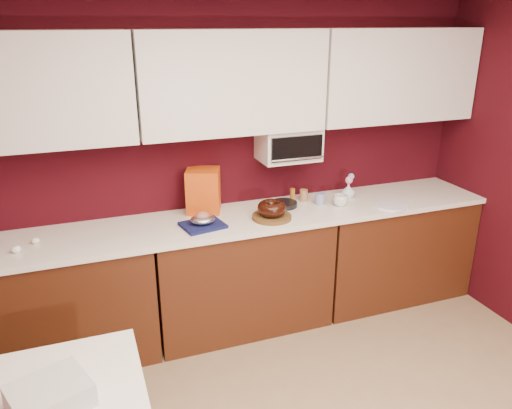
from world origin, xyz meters
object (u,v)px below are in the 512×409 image
Objects in this scene: bundt_cake at (272,208)px; newspaper_stack at (50,396)px; blue_jar at (320,199)px; foil_ham_nest at (203,219)px; toaster_oven at (288,144)px; coffee_mug at (340,199)px; pandoro_box at (203,191)px; flower_vase at (348,190)px.

newspaper_stack is (-1.49, -1.28, -0.18)m from bundt_cake.
blue_jar reaches higher than newspaper_stack.
foil_ham_nest reaches higher than newspaper_stack.
toaster_oven is 2.13× the size of bundt_cake.
bundt_cake is at bearing -173.87° from coffee_mug.
pandoro_box is (0.08, 0.29, 0.11)m from foil_ham_nest.
coffee_mug is 0.22m from flower_vase.
blue_jar is at bearing 17.67° from bundt_cake.
foil_ham_nest is 1.64× the size of coffee_mug.
bundt_cake is 1.22× the size of foil_ham_nest.
newspaper_stack is (-1.07, -1.59, -0.26)m from pandoro_box.
pandoro_box reaches higher than foil_ham_nest.
toaster_oven is 3.47× the size of flower_vase.
blue_jar is 0.30m from flower_vase.
bundt_cake is 0.70× the size of newspaper_stack.
toaster_oven is 0.73m from pandoro_box.
foil_ham_nest is 1.11m from coffee_mug.
foil_ham_nest is (-0.75, -0.25, -0.42)m from toaster_oven.
flower_vase is at bearing 33.55° from newspaper_stack.
coffee_mug is at bearing -30.71° from toaster_oven.
newspaper_stack is (-1.74, -1.55, -0.57)m from toaster_oven.
foil_ham_nest is 1.27m from flower_vase.
newspaper_stack is at bearing -143.97° from blue_jar.
foil_ham_nest is at bearing 52.87° from newspaper_stack.
toaster_oven reaches higher than newspaper_stack.
pandoro_box is at bearing 73.72° from foil_ham_nest.
toaster_oven is at bearing 149.29° from coffee_mug.
newspaper_stack is at bearing -146.45° from flower_vase.
foil_ham_nest is 0.53× the size of pandoro_box.
pandoro_box is 3.10× the size of coffee_mug.
coffee_mug is 0.16m from blue_jar.
pandoro_box is (-0.42, 0.31, 0.08)m from bundt_cake.
foil_ham_nest is 0.98m from blue_jar.
flower_vase reaches higher than blue_jar.
flower_vase is (0.75, 0.21, -0.02)m from bundt_cake.
bundt_cake reaches higher than foil_ham_nest.
coffee_mug is at bearing -136.20° from flower_vase.
bundt_cake is at bearing -131.11° from toaster_oven.
coffee_mug is 0.35× the size of newspaper_stack.
coffee_mug is 1.17× the size of blue_jar.
newspaper_stack is (-1.96, -1.43, -0.14)m from blue_jar.
flower_vase is (0.16, 0.15, 0.01)m from coffee_mug.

